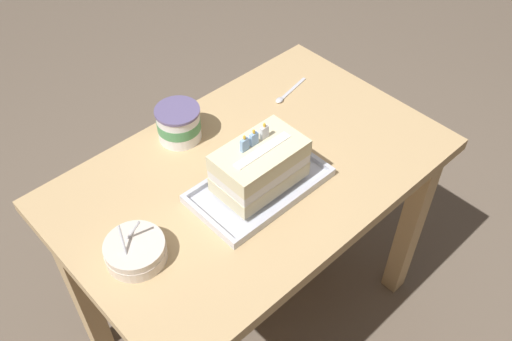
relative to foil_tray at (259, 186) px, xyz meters
The scene contains 7 objects.
ground_plane 0.75m from the foil_tray, 61.24° to the left, with size 8.00×8.00×0.00m, color #6B5B4C.
dining_table 0.15m from the foil_tray, 61.24° to the left, with size 1.04×0.66×0.73m.
foil_tray is the anchor object (origin of this frame).
birthday_cake 0.08m from the foil_tray, 90.00° to the left, with size 0.23×0.14×0.16m.
bowl_stack 0.36m from the foil_tray, behind, with size 0.14×0.14×0.10m.
ice_cream_tub 0.30m from the foil_tray, 95.39° to the left, with size 0.12×0.12×0.10m.
serving_spoon_near_tray 0.39m from the foil_tray, 35.11° to the left, with size 0.16×0.04×0.01m.
Camera 1 is at (-0.70, -0.76, 1.79)m, focal length 39.12 mm.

